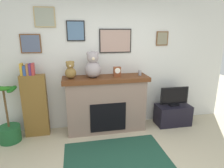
{
  "coord_description": "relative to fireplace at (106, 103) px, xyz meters",
  "views": [
    {
      "loc": [
        -0.74,
        -1.88,
        1.97
      ],
      "look_at": [
        -0.02,
        1.7,
        0.96
      ],
      "focal_mm": 30.89,
      "sensor_mm": 36.0,
      "label": 1
    }
  ],
  "objects": [
    {
      "name": "fireplace",
      "position": [
        0.0,
        0.0,
        0.0
      ],
      "size": [
        1.66,
        0.53,
        1.11
      ],
      "color": "#856D60",
      "rests_on": "ground_plane"
    },
    {
      "name": "mantel_clock",
      "position": [
        0.22,
        -0.02,
        0.65
      ],
      "size": [
        0.13,
        0.1,
        0.19
      ],
      "color": "brown",
      "rests_on": "fireplace"
    },
    {
      "name": "tv_stand",
      "position": [
        1.45,
        -0.06,
        -0.35
      ],
      "size": [
        0.72,
        0.4,
        0.43
      ],
      "primitive_type": "cube",
      "color": "black",
      "rests_on": "ground_plane"
    },
    {
      "name": "back_wall",
      "position": [
        0.14,
        0.3,
        0.74
      ],
      "size": [
        5.2,
        0.15,
        2.6
      ],
      "color": "silver",
      "rests_on": "ground_plane"
    },
    {
      "name": "teddy_bear_cream",
      "position": [
        -0.66,
        -0.02,
        0.7
      ],
      "size": [
        0.21,
        0.21,
        0.33
      ],
      "color": "olive",
      "rests_on": "fireplace"
    },
    {
      "name": "candle_jar",
      "position": [
        0.68,
        -0.02,
        0.6
      ],
      "size": [
        0.06,
        0.06,
        0.1
      ],
      "primitive_type": "cylinder",
      "color": "gray",
      "rests_on": "fireplace"
    },
    {
      "name": "area_rug",
      "position": [
        0.0,
        -0.91,
        -0.56
      ],
      "size": [
        1.66,
        1.0,
        0.01
      ],
      "primitive_type": "cube",
      "color": "#1D4534",
      "rests_on": "ground_plane"
    },
    {
      "name": "teddy_bear_tan",
      "position": [
        -0.25,
        -0.02,
        0.77
      ],
      "size": [
        0.31,
        0.31,
        0.5
      ],
      "color": "gray",
      "rests_on": "fireplace"
    },
    {
      "name": "bookshelf",
      "position": [
        -1.35,
        0.04,
        0.08
      ],
      "size": [
        0.44,
        0.16,
        1.42
      ],
      "color": "brown",
      "rests_on": "ground_plane"
    },
    {
      "name": "potted_plant",
      "position": [
        -1.81,
        -0.11,
        -0.23
      ],
      "size": [
        0.45,
        0.49,
        1.09
      ],
      "color": "#1E592D",
      "rests_on": "ground_plane"
    },
    {
      "name": "television",
      "position": [
        1.45,
        -0.06,
        0.07
      ],
      "size": [
        0.62,
        0.14,
        0.4
      ],
      "color": "black",
      "rests_on": "tv_stand"
    }
  ]
}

